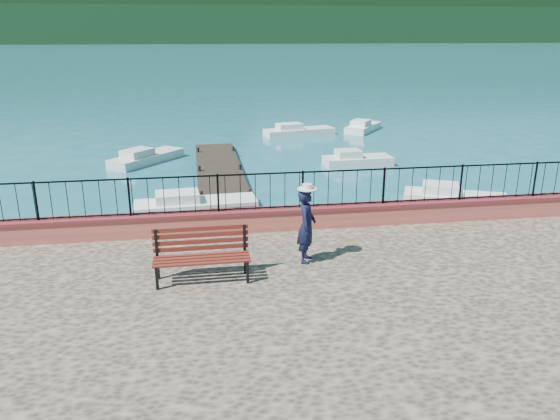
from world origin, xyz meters
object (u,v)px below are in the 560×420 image
object	(u,v)px
park_bench	(202,266)
boat_1	(455,194)
boat_3	(147,155)
boat_4	(299,129)
boat_0	(196,201)
boat_5	(363,125)
person	(307,226)
boat_2	(358,157)

from	to	relation	value
park_bench	boat_1	xyz separation A→B (m)	(9.47, 7.64, -1.13)
boat_3	boat_4	world-z (taller)	same
boat_3	boat_0	bearing A→B (deg)	-124.25
boat_3	boat_5	world-z (taller)	same
person	boat_4	xyz separation A→B (m)	(4.06, 21.87, -1.65)
park_bench	boat_2	distance (m)	16.28
boat_2	boat_4	xyz separation A→B (m)	(-1.30, 8.23, 0.00)
boat_3	boat_2	bearing A→B (deg)	-62.24
person	boat_0	bearing A→B (deg)	36.34
boat_1	boat_4	xyz separation A→B (m)	(-3.07, 14.88, 0.00)
park_bench	boat_3	world-z (taller)	park_bench
park_bench	boat_2	world-z (taller)	park_bench
park_bench	boat_4	world-z (taller)	park_bench
park_bench	boat_4	distance (m)	23.44
boat_4	boat_0	bearing A→B (deg)	-126.10
boat_0	boat_1	distance (m)	9.59
park_bench	boat_1	distance (m)	12.22
person	boat_2	size ratio (longest dim) A/B	0.52
boat_0	boat_2	world-z (taller)	same
boat_3	person	bearing A→B (deg)	-123.27
boat_1	boat_5	bearing A→B (deg)	109.30
person	boat_5	xyz separation A→B (m)	(8.47, 22.80, -1.65)
boat_1	boat_4	bearing A→B (deg)	125.82
boat_2	boat_3	world-z (taller)	same
boat_0	boat_5	distance (m)	18.70
boat_3	boat_4	distance (m)	10.69
park_bench	boat_3	xyz separation A→B (m)	(-2.42, 16.49, -1.13)
park_bench	person	world-z (taller)	person
boat_1	boat_4	world-z (taller)	same
boat_5	boat_0	bearing A→B (deg)	-178.51
person	boat_3	distance (m)	16.62
boat_0	park_bench	bearing A→B (deg)	-93.24
boat_0	boat_4	xyz separation A→B (m)	(6.51, 14.25, 0.00)
boat_4	boat_5	distance (m)	4.52
park_bench	person	bearing A→B (deg)	15.15
boat_0	boat_2	distance (m)	9.86
boat_0	boat_1	size ratio (longest dim) A/B	1.17
park_bench	boat_5	bearing A→B (deg)	64.90
boat_1	boat_2	distance (m)	6.89
boat_1	boat_0	bearing A→B (deg)	-159.62
park_bench	boat_5	world-z (taller)	park_bench
person	boat_1	bearing A→B (deg)	-27.02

